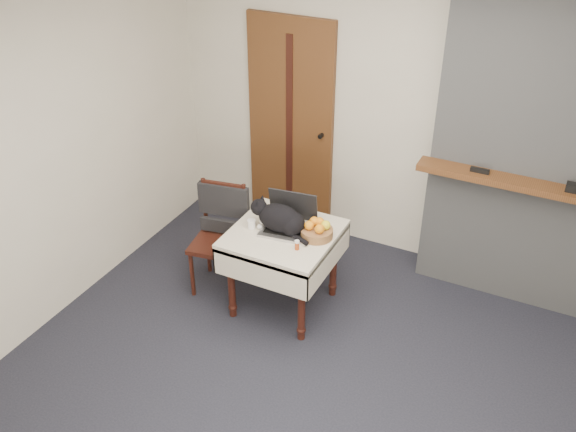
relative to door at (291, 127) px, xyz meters
name	(u,v)px	position (x,y,z in m)	size (l,w,h in m)	color
ground	(320,402)	(1.20, -1.97, -1.00)	(4.50, 4.50, 0.00)	black
room_shell	(360,138)	(1.20, -1.51, 0.76)	(4.52, 4.01, 2.61)	beige
door	(291,127)	(0.00, 0.00, 0.00)	(0.82, 0.10, 2.00)	brown
chimney	(538,148)	(2.10, -0.13, 0.30)	(1.62, 0.48, 2.60)	gray
side_table	(284,244)	(0.52, -1.16, -0.41)	(0.78, 0.78, 0.70)	black
laptop	(289,220)	(0.53, -1.09, -0.23)	(0.42, 0.37, 0.28)	#B7B7BC
cat	(281,219)	(0.49, -1.16, -0.19)	(0.53, 0.22, 0.26)	black
cream_jar	(251,224)	(0.27, -1.22, -0.26)	(0.06, 0.06, 0.07)	white
pill_bottle	(297,245)	(0.71, -1.32, -0.26)	(0.04, 0.04, 0.07)	#9E3C13
fruit_basket	(317,230)	(0.77, -1.11, -0.24)	(0.24, 0.24, 0.14)	#8E5E39
desk_clutter	(304,232)	(0.66, -1.10, -0.30)	(0.13, 0.02, 0.01)	black
chair	(221,222)	(-0.08, -1.09, -0.42)	(0.47, 0.47, 0.91)	black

